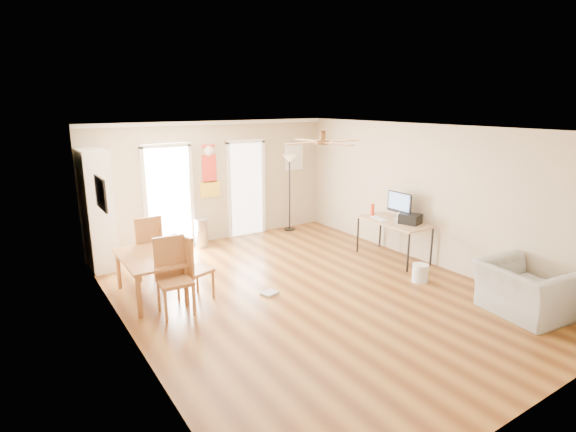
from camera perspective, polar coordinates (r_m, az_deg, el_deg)
floor at (r=7.33m, az=2.61°, el=-9.73°), size 7.00×7.00×0.00m
ceiling at (r=6.71m, az=2.87°, el=11.01°), size 5.50×7.00×0.00m
wall_back at (r=9.89m, az=-9.29°, el=4.31°), size 5.50×0.04×2.60m
wall_front at (r=4.70m, az=28.99°, el=-8.58°), size 5.50×0.04×2.60m
wall_left at (r=5.79m, az=-19.92°, el=-3.48°), size 0.04×7.00×2.60m
wall_right at (r=8.77m, az=17.45°, el=2.58°), size 0.04×7.00×2.60m
crown_molding at (r=6.71m, az=2.86°, el=10.67°), size 5.50×7.00×0.08m
kitchen_doorway at (r=9.55m, az=-14.94°, el=2.14°), size 0.90×0.10×2.10m
bathroom_doorway at (r=10.24m, az=-5.37°, el=3.36°), size 0.80×0.10×2.10m
wall_decal at (r=9.78m, az=-9.97°, el=5.66°), size 0.46×0.03×1.10m
ac_grille at (r=10.79m, az=0.74°, el=7.47°), size 0.50×0.04×0.60m
framed_poster at (r=7.04m, az=-22.74°, el=2.68°), size 0.04×0.66×0.48m
ceiling_fan at (r=6.48m, az=4.43°, el=9.37°), size 1.24×1.24×0.20m
bookshelf at (r=8.86m, az=-23.17°, el=0.79°), size 0.74×1.07×2.18m
dining_table at (r=7.37m, az=-17.05°, el=-7.38°), size 0.83×1.36×0.68m
dining_chair_right_a at (r=8.29m, az=-15.28°, el=-3.85°), size 0.46×0.46×0.95m
dining_chair_right_b at (r=7.05m, az=-11.77°, el=-6.36°), size 0.55×0.55×1.07m
dining_chair_near at (r=6.65m, az=-14.22°, el=-7.60°), size 0.48×0.48×1.11m
dining_chair_far at (r=8.21m, az=-17.58°, el=-3.64°), size 0.47×0.47×1.10m
trash_can at (r=9.64m, az=-10.94°, el=-2.12°), size 0.34×0.34×0.60m
torchiere_lamp at (r=10.58m, az=0.20°, el=2.93°), size 0.42×0.42×1.79m
computer_desk at (r=8.97m, az=13.23°, el=-2.95°), size 0.71×1.42×0.76m
imac at (r=8.90m, az=13.96°, el=1.22°), size 0.25×0.59×0.55m
keyboard at (r=8.95m, az=11.48°, el=-0.33°), size 0.23×0.45×0.02m
printer at (r=8.73m, az=15.29°, el=-0.34°), size 0.41×0.44×0.19m
orange_bottle at (r=9.19m, az=10.68°, el=0.81°), size 0.09×0.09×0.24m
wastebasket_a at (r=8.02m, az=16.46°, el=-6.97°), size 0.31×0.31×0.31m
floor_cloth at (r=7.27m, az=-2.36°, el=-9.78°), size 0.29×0.26×0.04m
armchair at (r=7.33m, az=27.86°, el=-8.31°), size 1.15×1.27×0.75m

